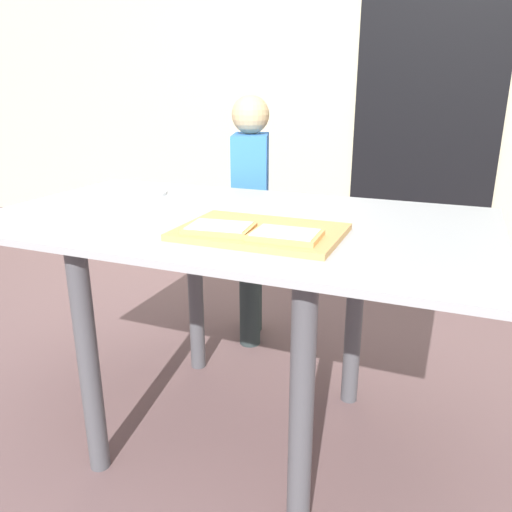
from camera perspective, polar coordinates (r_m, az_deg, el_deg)
The scene contains 10 objects.
ground_plane at distance 1.76m, azimuth -2.21°, elevation -19.03°, with size 16.00×16.00×0.00m, color brown.
house_wall_back at distance 3.60m, azimuth 13.68°, elevation 22.14°, with size 8.00×0.20×2.67m, color beige.
house_door at distance 3.45m, azimuth 18.93°, elevation 16.32°, with size 0.90×0.02×2.00m, color black.
dining_table at distance 1.47m, azimuth -2.50°, elevation -0.05°, with size 1.44×0.82×0.72m.
cutting_board at distance 1.26m, azimuth 0.51°, elevation 2.76°, with size 0.40×0.28×0.02m, color tan.
pizza_slice_near_right at distance 1.18m, azimuth 3.37°, elevation 2.41°, with size 0.17×0.12×0.02m.
pizza_slice_near_left at distance 1.24m, azimuth -4.16°, elevation 3.19°, with size 0.18×0.14×0.02m.
plate_white_left at distance 1.81m, azimuth -13.09°, elevation 6.99°, with size 0.19×0.19×0.01m, color silver.
child_left at distance 2.12m, azimuth -0.60°, elevation 5.35°, with size 0.21×0.27×1.05m.
garden_hose_coil at distance 4.18m, azimuth -20.34°, elevation 2.71°, with size 0.38×0.38×0.04m, color #3DAE6C.
Camera 1 is at (0.58, -1.27, 1.07)m, focal length 35.21 mm.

